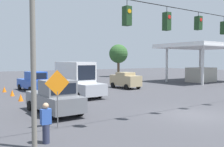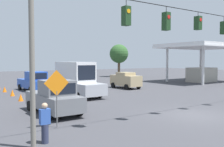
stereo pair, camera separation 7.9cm
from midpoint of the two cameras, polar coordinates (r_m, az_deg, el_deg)
name	(u,v)px [view 2 (the right image)]	position (r m, az deg, el deg)	size (l,w,h in m)	color
ground_plane	(194,115)	(16.08, 18.39, -9.03)	(140.00, 140.00, 0.00)	#3D3D42
overhead_signal_span	(197,41)	(15.64, 19.00, 7.06)	(19.69, 0.38, 7.00)	slate
sedan_red_oncoming_deep	(71,76)	(36.09, -9.32, -0.64)	(2.25, 4.65, 1.99)	red
pickup_truck_blue_withflow_far	(35,82)	(28.49, -17.21, -1.83)	(2.51, 5.29, 2.12)	#234CB2
box_truck_silver_withflow_mid	(76,79)	(23.75, -8.24, -1.27)	(2.54, 7.23, 3.17)	#A8AAB2
pickup_truck_grey_parked_shoulder	(54,98)	(15.99, -12.93, -5.47)	(2.23, 5.15, 2.12)	slate
sedan_tan_oncoming_far	(126,80)	(29.71, 3.20, -1.47)	(2.04, 4.05, 1.90)	tan
traffic_cone_nearest	(52,110)	(15.60, -13.35, -8.21)	(0.41, 0.41, 0.59)	orange
traffic_cone_second	(34,103)	(18.46, -17.38, -6.53)	(0.41, 0.41, 0.59)	orange
traffic_cone_third	(21,97)	(21.68, -20.04, -5.17)	(0.41, 0.41, 0.59)	orange
traffic_cone_fourth	(12,93)	(24.99, -21.73, -4.13)	(0.41, 0.41, 0.59)	orange
traffic_cone_fifth	(5,89)	(28.39, -23.27, -3.33)	(0.41, 0.41, 0.59)	orange
gas_station	(202,55)	(40.96, 19.91, 4.10)	(12.05, 9.34, 5.79)	silver
work_zone_sign	(57,87)	(12.54, -12.36, -3.12)	(1.27, 0.06, 2.84)	slate
pedestrian	(45,123)	(10.45, -14.89, -10.92)	(0.40, 0.28, 1.63)	#2D334C
tree_horizon_right	(119,54)	(50.67, 1.64, 4.49)	(3.79, 3.79, 6.56)	brown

